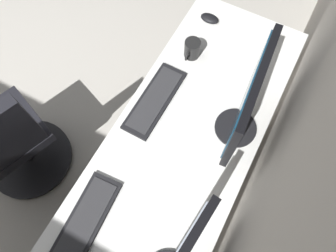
{
  "coord_description": "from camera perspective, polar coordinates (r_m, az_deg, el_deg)",
  "views": [
    {
      "loc": [
        0.49,
        1.91,
        2.15
      ],
      "look_at": [
        0.02,
        1.66,
        0.95
      ],
      "focal_mm": 34.5,
      "sensor_mm": 36.0,
      "label": 1
    }
  ],
  "objects": [
    {
      "name": "keyboard_spare",
      "position": [
        1.46,
        -14.54,
        -16.15
      ],
      "size": [
        0.43,
        0.17,
        0.02
      ],
      "color": "black",
      "rests_on": "desk"
    },
    {
      "name": "mouse_main",
      "position": [
        1.91,
        7.35,
        18.34
      ],
      "size": [
        0.06,
        0.1,
        0.03
      ],
      "primitive_type": "ellipsoid",
      "color": "black",
      "rests_on": "desk"
    },
    {
      "name": "drawer_pedestal",
      "position": [
        1.94,
        5.46,
        -2.23
      ],
      "size": [
        0.4,
        0.51,
        0.69
      ],
      "color": "white",
      "rests_on": "ground"
    },
    {
      "name": "office_chair",
      "position": [
        2.01,
        -26.34,
        -2.92
      ],
      "size": [
        0.56,
        0.61,
        0.97
      ],
      "color": "black",
      "rests_on": "ground"
    },
    {
      "name": "desk",
      "position": [
        1.57,
        1.61,
        -5.11
      ],
      "size": [
        1.87,
        0.66,
        0.73
      ],
      "color": "white",
      "rests_on": "ground"
    },
    {
      "name": "coffee_mug",
      "position": [
        1.72,
        4.27,
        13.41
      ],
      "size": [
        0.12,
        0.08,
        0.1
      ],
      "color": "black",
      "rests_on": "desk"
    },
    {
      "name": "monitor_primary",
      "position": [
        1.34,
        13.83,
        4.2
      ],
      "size": [
        0.48,
        0.2,
        0.47
      ],
      "color": "black",
      "rests_on": "desk"
    },
    {
      "name": "keyboard_main",
      "position": [
        1.6,
        -2.35,
        4.63
      ],
      "size": [
        0.42,
        0.15,
        0.02
      ],
      "color": "black",
      "rests_on": "desk"
    },
    {
      "name": "wall_back",
      "position": [
        1.0,
        24.02,
        -2.01
      ],
      "size": [
        4.84,
        0.1,
        2.6
      ],
      "primitive_type": "cube",
      "color": "beige",
      "rests_on": "ground"
    }
  ]
}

